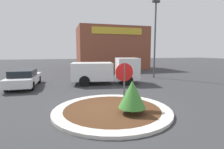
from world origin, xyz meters
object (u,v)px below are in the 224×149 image
at_px(utility_truck, 106,70).
at_px(parked_sedan_white, 24,78).
at_px(light_pole, 155,34).
at_px(stop_sign, 124,77).

relative_size(utility_truck, parked_sedan_white, 1.19).
bearing_deg(light_pole, parked_sedan_white, -172.00).
height_order(stop_sign, parked_sedan_white, stop_sign).
bearing_deg(light_pole, stop_sign, -126.72).
distance_m(stop_sign, utility_truck, 6.46).
distance_m(stop_sign, parked_sedan_white, 8.59).
distance_m(utility_truck, parked_sedan_white, 6.13).
relative_size(stop_sign, light_pole, 0.28).
bearing_deg(parked_sedan_white, stop_sign, -139.71).
distance_m(parked_sedan_white, light_pole, 12.20).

